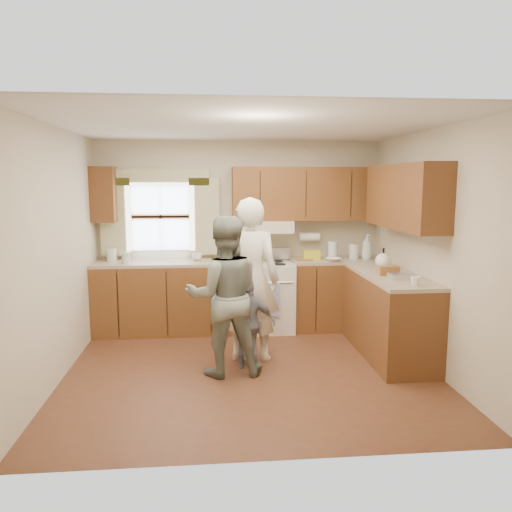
{
  "coord_description": "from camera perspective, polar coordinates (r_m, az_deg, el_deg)",
  "views": [
    {
      "loc": [
        -0.41,
        -5.0,
        1.96
      ],
      "look_at": [
        0.1,
        0.4,
        1.15
      ],
      "focal_mm": 35.0,
      "sensor_mm": 36.0,
      "label": 1
    }
  ],
  "objects": [
    {
      "name": "woman_right",
      "position": [
        5.07,
        -3.65,
        -4.58
      ],
      "size": [
        0.83,
        0.66,
        1.63
      ],
      "primitive_type": "imported",
      "rotation": [
        0.0,
        0.0,
        3.2
      ],
      "color": "#243C2F",
      "rests_on": "ground"
    },
    {
      "name": "room",
      "position": [
        5.07,
        -0.7,
        0.44
      ],
      "size": [
        3.8,
        3.8,
        3.8
      ],
      "color": "#502C19",
      "rests_on": "ground"
    },
    {
      "name": "stove",
      "position": [
        6.64,
        0.89,
        -4.5
      ],
      "size": [
        0.76,
        0.67,
        1.07
      ],
      "color": "silver",
      "rests_on": "ground"
    },
    {
      "name": "child",
      "position": [
        5.31,
        -0.84,
        -7.69
      ],
      "size": [
        0.58,
        0.29,
        0.96
      ],
      "primitive_type": "imported",
      "rotation": [
        0.0,
        0.0,
        3.04
      ],
      "color": "gray",
      "rests_on": "ground"
    },
    {
      "name": "woman_left",
      "position": [
        5.44,
        -0.71,
        -2.74
      ],
      "size": [
        0.74,
        0.58,
        1.8
      ],
      "primitive_type": "imported",
      "rotation": [
        0.0,
        0.0,
        2.89
      ],
      "color": "white",
      "rests_on": "ground"
    },
    {
      "name": "kitchen_fixtures",
      "position": [
        6.26,
        4.11,
        -1.85
      ],
      "size": [
        3.8,
        2.25,
        2.15
      ],
      "color": "#4E2610",
      "rests_on": "ground"
    }
  ]
}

